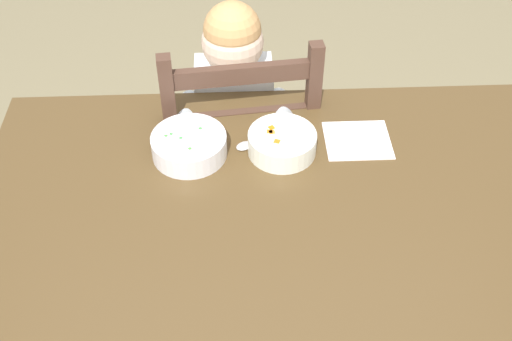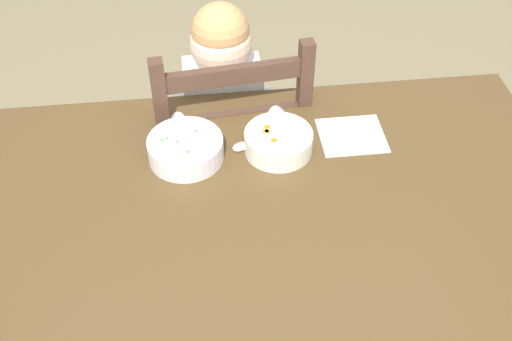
{
  "view_description": "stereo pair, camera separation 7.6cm",
  "coord_description": "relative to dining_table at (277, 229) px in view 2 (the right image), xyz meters",
  "views": [
    {
      "loc": [
        -0.09,
        -0.99,
        1.78
      ],
      "look_at": [
        -0.04,
        0.05,
        0.78
      ],
      "focal_mm": 44.36,
      "sensor_mm": 36.0,
      "label": 1
    },
    {
      "loc": [
        -0.17,
        -0.98,
        1.78
      ],
      "look_at": [
        -0.04,
        0.05,
        0.78
      ],
      "focal_mm": 44.36,
      "sensor_mm": 36.0,
      "label": 2
    }
  ],
  "objects": [
    {
      "name": "dining_table",
      "position": [
        0.0,
        0.0,
        0.0
      ],
      "size": [
        1.39,
        0.84,
        0.73
      ],
      "color": "brown",
      "rests_on": "ground"
    },
    {
      "name": "spoon",
      "position": [
        -0.05,
        0.2,
        0.11
      ],
      "size": [
        0.13,
        0.09,
        0.01
      ],
      "color": "silver",
      "rests_on": "dining_table"
    },
    {
      "name": "paper_napkin",
      "position": [
        0.22,
        0.2,
        0.1
      ],
      "size": [
        0.16,
        0.15,
        0.0
      ],
      "primitive_type": "cube",
      "rotation": [
        0.0,
        0.0,
        -0.0
      ],
      "color": "white",
      "rests_on": "dining_table"
    },
    {
      "name": "bowl_of_carrots",
      "position": [
        0.02,
        0.17,
        0.13
      ],
      "size": [
        0.17,
        0.17,
        0.06
      ],
      "color": "white",
      "rests_on": "dining_table"
    },
    {
      "name": "child_figure",
      "position": [
        -0.09,
        0.46,
        0.01
      ],
      "size": [
        0.32,
        0.31,
        0.96
      ],
      "color": "silver",
      "rests_on": "ground"
    },
    {
      "name": "dining_chair",
      "position": [
        -0.08,
        0.47,
        -0.18
      ],
      "size": [
        0.46,
        0.46,
        0.92
      ],
      "color": "#4C3326",
      "rests_on": "ground"
    },
    {
      "name": "bowl_of_peas",
      "position": [
        -0.2,
        0.17,
        0.13
      ],
      "size": [
        0.18,
        0.18,
        0.06
      ],
      "color": "white",
      "rests_on": "dining_table"
    }
  ]
}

